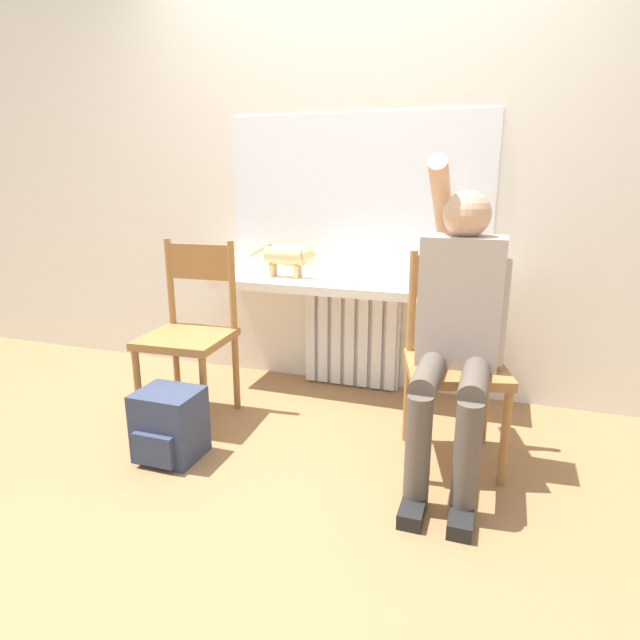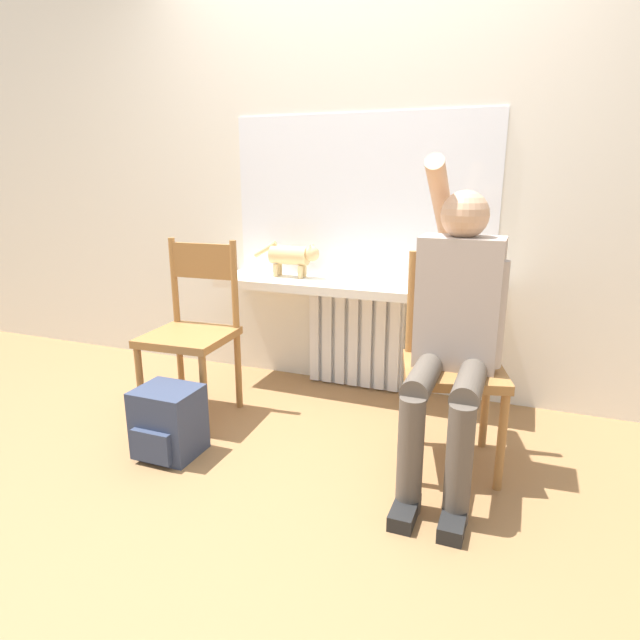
% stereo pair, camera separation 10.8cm
% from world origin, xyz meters
% --- Properties ---
extents(ground_plane, '(12.00, 12.00, 0.00)m').
position_xyz_m(ground_plane, '(0.00, 0.00, 0.00)').
color(ground_plane, olive).
extents(wall_with_window, '(7.00, 0.06, 2.70)m').
position_xyz_m(wall_with_window, '(0.00, 1.23, 1.35)').
color(wall_with_window, white).
rests_on(wall_with_window, ground_plane).
extents(radiator, '(0.59, 0.08, 0.62)m').
position_xyz_m(radiator, '(-0.00, 1.15, 0.31)').
color(radiator, white).
rests_on(radiator, ground_plane).
extents(windowsill, '(1.61, 0.34, 0.05)m').
position_xyz_m(windowsill, '(0.00, 1.03, 0.64)').
color(windowsill, white).
rests_on(windowsill, radiator).
extents(window_glass, '(1.55, 0.01, 0.93)m').
position_xyz_m(window_glass, '(0.00, 1.20, 1.13)').
color(window_glass, white).
rests_on(window_glass, windowsill).
extents(chair_left, '(0.44, 0.44, 0.94)m').
position_xyz_m(chair_left, '(-0.68, 0.46, 0.48)').
color(chair_left, '#9E6B38').
rests_on(chair_left, ground_plane).
extents(chair_right, '(0.51, 0.51, 0.94)m').
position_xyz_m(chair_right, '(0.67, 0.46, 0.48)').
color(chair_right, '#9E6B38').
rests_on(chair_right, ground_plane).
extents(person, '(0.36, 0.98, 1.35)m').
position_xyz_m(person, '(0.68, 0.34, 0.68)').
color(person, brown).
rests_on(person, ground_plane).
extents(cat, '(0.42, 0.11, 0.21)m').
position_xyz_m(cat, '(-0.37, 1.08, 0.80)').
color(cat, '#DBB77A').
rests_on(cat, windowsill).
extents(backpack, '(0.28, 0.27, 0.32)m').
position_xyz_m(backpack, '(-0.55, 0.03, 0.16)').
color(backpack, '#333D56').
rests_on(backpack, ground_plane).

